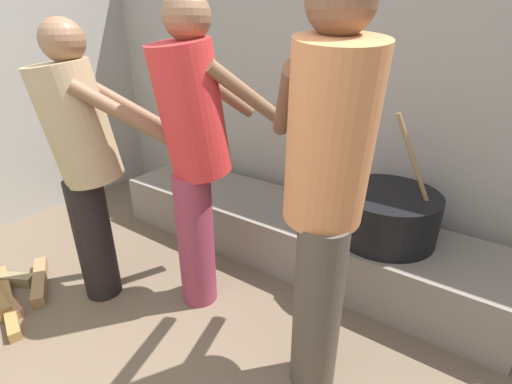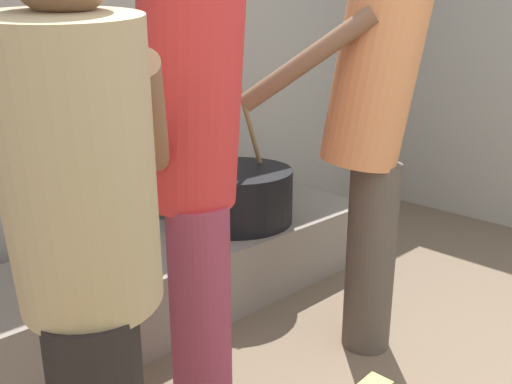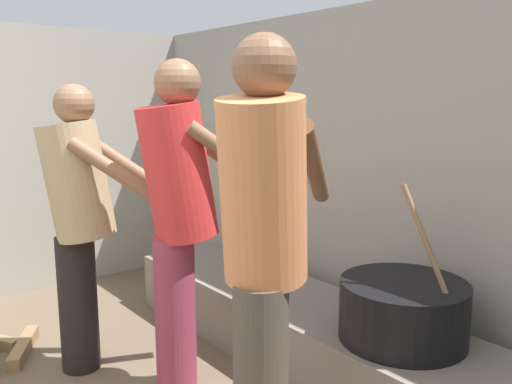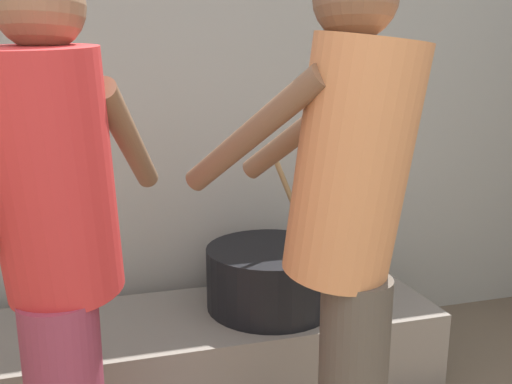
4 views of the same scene
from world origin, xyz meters
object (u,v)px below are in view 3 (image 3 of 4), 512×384
Objects in this scene: cooking_pot_main at (403,310)px; cook_in_tan_shirt at (79,212)px; cook_in_orange_shirt at (263,239)px; cook_in_red_shirt at (179,207)px.

cook_in_tan_shirt is at bearing -142.50° from cooking_pot_main.
cook_in_tan_shirt is at bearing -171.70° from cook_in_orange_shirt.
cook_in_orange_shirt reaches higher than cook_in_red_shirt.
cook_in_tan_shirt is 0.91× the size of cook_in_orange_shirt.
cook_in_orange_shirt is at bearing 8.30° from cook_in_tan_shirt.
cooking_pot_main is 0.45× the size of cook_in_red_shirt.
cook_in_tan_shirt is (-1.29, -0.99, 0.38)m from cooking_pot_main.
cook_in_tan_shirt reaches higher than cooking_pot_main.
cooking_pot_main is at bearing 87.97° from cook_in_orange_shirt.
cooking_pot_main is 0.48× the size of cook_in_tan_shirt.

